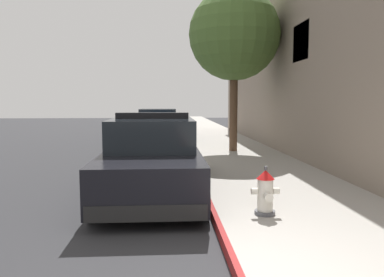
% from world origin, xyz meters
% --- Properties ---
extents(ground_plane, '(30.96, 60.00, 0.20)m').
position_xyz_m(ground_plane, '(-4.43, 10.00, -0.10)').
color(ground_plane, '#2B2B2D').
extents(sidewalk_pavement, '(3.15, 60.00, 0.15)m').
position_xyz_m(sidewalk_pavement, '(1.57, 10.00, 0.08)').
color(sidewalk_pavement, '#9E9991').
rests_on(sidewalk_pavement, ground).
extents(curb_painted_edge, '(0.08, 60.00, 0.15)m').
position_xyz_m(curb_painted_edge, '(-0.04, 10.00, 0.08)').
color(curb_painted_edge, maroon).
rests_on(curb_painted_edge, ground).
extents(police_cruiser, '(1.94, 4.84, 1.68)m').
position_xyz_m(police_cruiser, '(-1.09, 4.40, 0.74)').
color(police_cruiser, black).
rests_on(police_cruiser, ground).
extents(parked_car_silver_ahead, '(1.94, 4.84, 1.56)m').
position_xyz_m(parked_car_silver_ahead, '(-1.23, 14.40, 0.74)').
color(parked_car_silver_ahead, navy).
rests_on(parked_car_silver_ahead, ground).
extents(fire_hydrant, '(0.44, 0.40, 0.76)m').
position_xyz_m(fire_hydrant, '(0.73, 2.33, 0.50)').
color(fire_hydrant, '#4C4C51').
rests_on(fire_hydrant, sidewalk_pavement).
extents(street_tree, '(3.16, 3.16, 5.63)m').
position_xyz_m(street_tree, '(1.55, 9.84, 4.19)').
color(street_tree, brown).
rests_on(street_tree, sidewalk_pavement).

